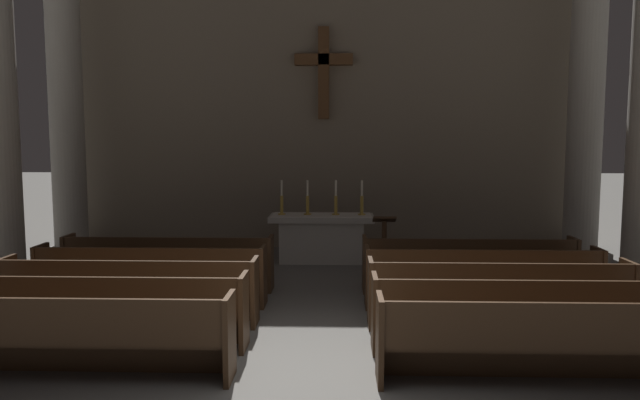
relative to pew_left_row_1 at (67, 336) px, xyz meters
The scene contains 20 objects.
ground_plane 2.62m from the pew_left_row_1, ahead, with size 80.00×80.00×0.00m, color #66635E.
pew_left_row_1 is the anchor object (origin of this frame).
pew_left_row_2 0.96m from the pew_left_row_1, 90.00° to the left, with size 3.59×0.50×0.95m.
pew_left_row_3 1.93m from the pew_left_row_1, 90.00° to the left, with size 3.59×0.50×0.95m.
pew_left_row_4 2.89m from the pew_left_row_1, 90.00° to the left, with size 3.59×0.50×0.95m.
pew_left_row_5 3.86m from the pew_left_row_1, 90.00° to the left, with size 3.59×0.50×0.95m.
pew_right_row_1 5.15m from the pew_left_row_1, ahead, with size 3.59×0.50×0.95m.
pew_right_row_2 5.24m from the pew_left_row_1, 10.61° to the left, with size 3.59×0.50×0.95m.
pew_right_row_3 5.50m from the pew_left_row_1, 20.54° to the left, with size 3.59×0.50×0.95m.
pew_right_row_4 5.91m from the pew_left_row_1, 29.33° to the left, with size 3.59×0.50×0.95m.
pew_right_row_5 6.43m from the pew_left_row_1, 36.84° to the left, with size 3.59×0.50×0.95m.
column_left_third 7.87m from the pew_left_row_1, 114.15° to the left, with size 1.09×1.09×6.35m.
column_right_third 10.94m from the pew_left_row_1, 39.62° to the left, with size 1.09×1.09×6.35m.
altar 6.83m from the pew_left_row_1, 67.87° to the left, with size 2.20×0.90×1.01m.
candlestick_outer_left 6.61m from the pew_left_row_1, 74.76° to the left, with size 0.16×0.16×0.73m.
candlestick_inner_left 6.77m from the pew_left_row_1, 70.24° to the left, with size 0.16×0.16×0.73m.
candlestick_inner_right 6.99m from the pew_left_row_1, 65.58° to the left, with size 0.16×0.16×0.73m.
candlestick_outer_right 7.24m from the pew_left_row_1, 61.59° to the left, with size 0.16×0.16×0.73m.
apse_with_cross 9.13m from the pew_left_row_1, 72.41° to the left, with size 12.38×0.50×7.51m.
lectern 6.39m from the pew_left_row_1, 53.39° to the left, with size 0.44×0.36×1.15m.
Camera 1 is at (0.37, -6.19, 2.60)m, focal length 33.30 mm.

